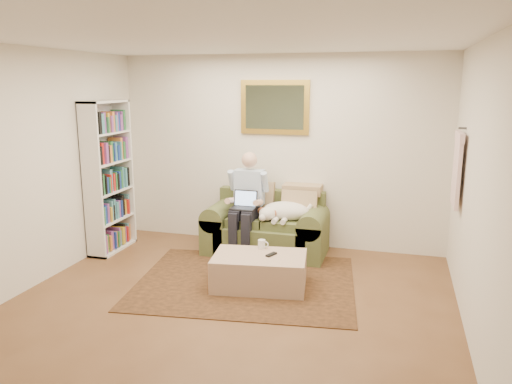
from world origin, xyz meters
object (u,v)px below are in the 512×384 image
at_px(sofa, 266,232).
at_px(laptop, 244,204).
at_px(coffee_mug, 262,244).
at_px(bookshelf, 109,177).
at_px(seated_man, 246,205).
at_px(sleeping_dog, 286,211).
at_px(ottoman, 260,271).

height_order(sofa, laptop, laptop).
height_order(laptop, coffee_mug, laptop).
height_order(sofa, bookshelf, bookshelf).
height_order(seated_man, sleeping_dog, seated_man).
bearing_deg(seated_man, laptop, -90.00).
xyz_separation_m(seated_man, bookshelf, (-1.80, -0.32, 0.33)).
xyz_separation_m(sofa, coffee_mug, (0.19, -0.91, 0.14)).
distance_m(laptop, ottoman, 1.18).
bearing_deg(sleeping_dog, bookshelf, -170.67).
relative_size(ottoman, coffee_mug, 10.10).
xyz_separation_m(laptop, sleeping_dog, (0.52, 0.13, -0.09)).
distance_m(sofa, coffee_mug, 0.94).
height_order(sleeping_dog, ottoman, sleeping_dog).
height_order(sofa, coffee_mug, sofa).
distance_m(seated_man, ottoman, 1.21).
distance_m(sofa, sleeping_dog, 0.45).
height_order(coffee_mug, bookshelf, bookshelf).
bearing_deg(sleeping_dog, ottoman, -92.93).
xyz_separation_m(sofa, sleeping_dog, (0.29, -0.08, 0.33)).
height_order(sofa, sleeping_dog, sofa).
distance_m(ottoman, coffee_mug, 0.34).
height_order(seated_man, bookshelf, bookshelf).
relative_size(sofa, ottoman, 1.57).
distance_m(laptop, sleeping_dog, 0.55).
xyz_separation_m(laptop, ottoman, (0.47, -0.95, -0.52)).
relative_size(laptop, bookshelf, 0.15).
xyz_separation_m(sofa, bookshelf, (-2.04, -0.46, 0.73)).
relative_size(sofa, seated_man, 1.19).
distance_m(coffee_mug, bookshelf, 2.35).
bearing_deg(sofa, ottoman, -78.71).
bearing_deg(laptop, seated_man, 90.00).
relative_size(seated_man, bookshelf, 0.67).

